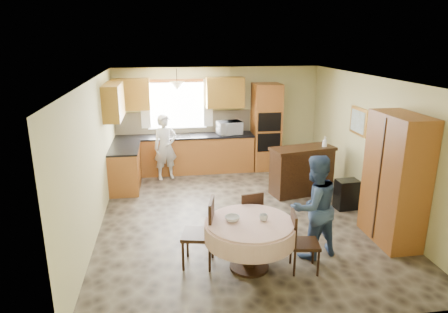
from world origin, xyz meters
TOP-DOWN VIEW (x-y plane):
  - floor at (0.00, 0.00)m, footprint 5.00×6.00m
  - ceiling at (0.00, 0.00)m, footprint 5.00×6.00m
  - wall_back at (0.00, 3.00)m, footprint 5.00×0.02m
  - wall_front at (0.00, -3.00)m, footprint 5.00×0.02m
  - wall_left at (-2.50, 0.00)m, footprint 0.02×6.00m
  - wall_right at (2.50, 0.00)m, footprint 0.02×6.00m
  - window at (-1.00, 2.98)m, footprint 1.40×0.03m
  - curtain_left at (-1.75, 2.93)m, footprint 0.22×0.02m
  - curtain_right at (-0.25, 2.93)m, footprint 0.22×0.02m
  - base_cab_back at (-0.85, 2.70)m, footprint 3.30×0.60m
  - counter_back at (-0.85, 2.70)m, footprint 3.30×0.64m
  - base_cab_left at (-2.20, 1.80)m, footprint 0.60×1.20m
  - counter_left at (-2.20, 1.80)m, footprint 0.64×1.20m
  - backsplash at (-0.85, 2.99)m, footprint 3.30×0.02m
  - wall_cab_left at (-2.05, 2.83)m, footprint 0.85×0.33m
  - wall_cab_right at (0.15, 2.83)m, footprint 0.90×0.33m
  - wall_cab_side at (-2.33, 1.80)m, footprint 0.33×1.20m
  - oven_tower at (1.15, 2.69)m, footprint 0.66×0.62m
  - oven_upper at (1.15, 2.38)m, footprint 0.56×0.01m
  - oven_lower at (1.15, 2.38)m, footprint 0.56×0.01m
  - pendant at (-1.00, 2.50)m, footprint 0.36×0.36m
  - sideboard at (1.48, 0.92)m, footprint 1.41×0.81m
  - space_heater at (2.08, 0.04)m, footprint 0.43×0.32m
  - cupboard at (2.22, -1.24)m, footprint 0.54×1.09m
  - dining_table at (-0.20, -1.72)m, footprint 1.28×1.28m
  - chair_left at (-0.83, -1.52)m, footprint 0.53×0.53m
  - chair_back at (-0.04, -0.98)m, footprint 0.44×0.44m
  - chair_right at (0.48, -1.87)m, footprint 0.43×0.43m
  - framed_picture at (2.47, 0.58)m, footprint 0.06×0.65m
  - microwave at (0.23, 2.65)m, footprint 0.63×0.49m
  - person_sink at (-1.32, 2.30)m, footprint 0.63×0.51m
  - person_dining at (0.80, -1.51)m, footprint 0.91×0.79m
  - bowl_sideboard at (1.05, 0.92)m, footprint 0.24×0.24m
  - bottle_sideboard at (1.94, 0.92)m, footprint 0.12×0.12m
  - cup_table at (-0.01, -1.72)m, footprint 0.14×0.14m
  - bowl_table at (-0.44, -1.66)m, footprint 0.23×0.23m

SIDE VIEW (x-z plane):
  - floor at x=0.00m, z-range -0.01..0.01m
  - space_heater at x=2.08m, z-range 0.00..0.57m
  - base_cab_back at x=-0.85m, z-range 0.00..0.88m
  - base_cab_left at x=-2.20m, z-range 0.00..0.88m
  - sideboard at x=1.48m, z-range 0.00..0.94m
  - chair_back at x=-0.04m, z-range 0.05..0.92m
  - chair_right at x=0.48m, z-range 0.05..0.92m
  - chair_left at x=-0.83m, z-range 0.05..1.06m
  - dining_table at x=-0.20m, z-range 0.20..0.93m
  - oven_lower at x=1.15m, z-range 0.53..0.97m
  - person_sink at x=-1.32m, z-range 0.00..1.51m
  - bowl_table at x=-0.44m, z-range 0.73..0.79m
  - cup_table at x=-0.01m, z-range 0.73..0.82m
  - person_dining at x=0.80m, z-range 0.00..1.58m
  - counter_back at x=-0.85m, z-range 0.88..0.92m
  - counter_left at x=-2.20m, z-range 0.88..0.92m
  - bowl_sideboard at x=1.05m, z-range 0.94..1.00m
  - cupboard at x=2.22m, z-range 0.00..2.08m
  - oven_tower at x=1.15m, z-range 0.00..2.12m
  - bottle_sideboard at x=1.94m, z-range 0.94..1.21m
  - microwave at x=0.23m, z-range 0.92..1.24m
  - backsplash at x=-0.85m, z-range 0.90..1.46m
  - wall_back at x=0.00m, z-range 0.00..2.50m
  - wall_front at x=0.00m, z-range 0.00..2.50m
  - wall_left at x=-2.50m, z-range 0.00..2.50m
  - wall_right at x=2.50m, z-range 0.00..2.50m
  - oven_upper at x=1.15m, z-range 1.02..1.48m
  - framed_picture at x=2.47m, z-range 1.32..1.86m
  - window at x=-1.00m, z-range 1.05..2.15m
  - curtain_left at x=-1.75m, z-range 1.08..2.22m
  - curtain_right at x=-0.25m, z-range 1.08..2.22m
  - wall_cab_left at x=-2.05m, z-range 1.55..2.27m
  - wall_cab_right at x=0.15m, z-range 1.55..2.27m
  - wall_cab_side at x=-2.33m, z-range 1.55..2.27m
  - pendant at x=-1.00m, z-range 2.03..2.21m
  - ceiling at x=0.00m, z-range 2.50..2.50m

